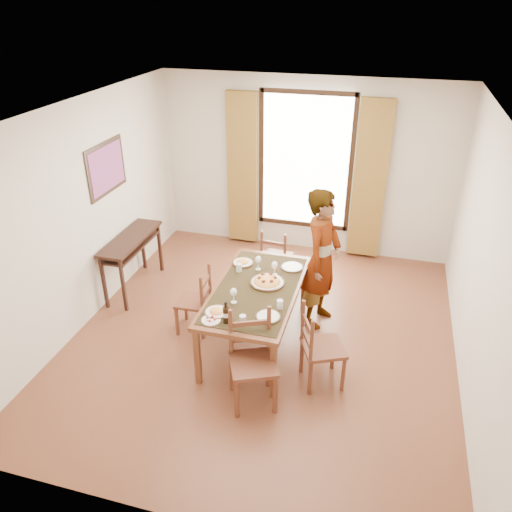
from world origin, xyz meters
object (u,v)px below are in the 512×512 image
(man, at_px, (322,259))
(pasta_platter, at_px, (267,280))
(dining_table, at_px, (256,293))
(console_table, at_px, (131,245))

(man, xyz_separation_m, pasta_platter, (-0.55, -0.51, -0.08))
(dining_table, height_order, pasta_platter, pasta_platter)
(console_table, relative_size, pasta_platter, 3.00)
(console_table, xyz_separation_m, man, (2.61, -0.09, 0.21))
(console_table, bearing_deg, man, -1.88)
(dining_table, bearing_deg, man, 44.93)
(dining_table, bearing_deg, console_table, 159.79)
(dining_table, xyz_separation_m, man, (0.64, 0.64, 0.20))
(console_table, relative_size, dining_table, 0.66)
(console_table, height_order, dining_table, console_table)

